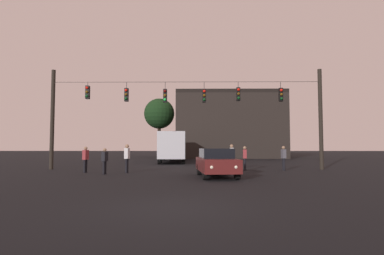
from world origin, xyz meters
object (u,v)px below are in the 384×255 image
(city_bus, at_px, (173,144))
(pedestrian_crossing_left, at_px, (105,160))
(pedestrian_crossing_center, at_px, (284,157))
(tree_left_silhouette, at_px, (159,114))
(car_near_right, at_px, (216,162))
(pedestrian_crossing_right, at_px, (127,157))
(pedestrian_near_bus, at_px, (86,158))
(pedestrian_far_side, at_px, (245,157))
(pedestrian_trailing, at_px, (232,155))

(city_bus, height_order, pedestrian_crossing_left, city_bus)
(pedestrian_crossing_center, relative_size, tree_left_silhouette, 0.17)
(car_near_right, bearing_deg, pedestrian_crossing_right, 154.30)
(car_near_right, height_order, pedestrian_near_bus, pedestrian_near_bus)
(car_near_right, relative_size, pedestrian_crossing_center, 2.69)
(city_bus, height_order, pedestrian_crossing_right, city_bus)
(car_near_right, relative_size, pedestrian_crossing_left, 2.92)
(pedestrian_crossing_right, bearing_deg, pedestrian_crossing_center, 11.46)
(car_near_right, xyz_separation_m, tree_left_silhouette, (-7.14, 35.21, 6.22))
(tree_left_silhouette, bearing_deg, car_near_right, -78.53)
(pedestrian_crossing_center, height_order, tree_left_silhouette, tree_left_silhouette)
(pedestrian_crossing_center, relative_size, pedestrian_near_bus, 1.02)
(city_bus, distance_m, tree_left_silhouette, 19.69)
(city_bus, bearing_deg, pedestrian_near_bus, -108.00)
(car_near_right, height_order, pedestrian_crossing_right, pedestrian_crossing_right)
(pedestrian_far_side, bearing_deg, pedestrian_trailing, 150.95)
(pedestrian_near_bus, bearing_deg, pedestrian_crossing_center, 8.32)
(city_bus, bearing_deg, pedestrian_far_side, -63.72)
(pedestrian_far_side, bearing_deg, pedestrian_near_bus, -168.87)
(pedestrian_crossing_right, height_order, pedestrian_near_bus, pedestrian_crossing_right)
(pedestrian_crossing_right, height_order, tree_left_silhouette, tree_left_silhouette)
(pedestrian_crossing_center, distance_m, pedestrian_near_bus, 13.03)
(car_near_right, xyz_separation_m, pedestrian_crossing_left, (-6.47, 1.61, 0.06))
(city_bus, xyz_separation_m, pedestrian_near_bus, (-4.47, -13.77, -0.95))
(car_near_right, xyz_separation_m, pedestrian_trailing, (1.42, 5.27, 0.22))
(car_near_right, xyz_separation_m, pedestrian_crossing_right, (-5.37, 2.58, 0.21))
(pedestrian_crossing_left, relative_size, pedestrian_crossing_center, 0.92)
(city_bus, relative_size, pedestrian_crossing_left, 7.27)
(pedestrian_near_bus, distance_m, pedestrian_far_side, 10.47)
(car_near_right, height_order, pedestrian_crossing_center, pedestrian_crossing_center)
(pedestrian_crossing_left, relative_size, pedestrian_trailing, 0.86)
(car_near_right, height_order, pedestrian_far_side, pedestrian_far_side)
(pedestrian_crossing_left, relative_size, tree_left_silhouette, 0.16)
(pedestrian_near_bus, relative_size, pedestrian_trailing, 0.91)
(pedestrian_crossing_right, relative_size, pedestrian_near_bus, 1.09)
(pedestrian_crossing_right, bearing_deg, pedestrian_trailing, 21.60)
(pedestrian_crossing_right, bearing_deg, city_bus, 82.52)
(pedestrian_crossing_left, distance_m, tree_left_silhouette, 34.16)
(pedestrian_near_bus, distance_m, pedestrian_trailing, 9.75)
(pedestrian_crossing_right, distance_m, tree_left_silhouette, 33.22)
(pedestrian_far_side, relative_size, tree_left_silhouette, 0.17)
(pedestrian_trailing, distance_m, pedestrian_far_side, 0.98)
(car_near_right, bearing_deg, pedestrian_far_side, 64.73)
(city_bus, distance_m, pedestrian_crossing_left, 15.25)
(pedestrian_crossing_center, bearing_deg, pedestrian_trailing, 170.05)
(car_near_right, bearing_deg, pedestrian_near_bus, 160.88)
(pedestrian_crossing_left, xyz_separation_m, pedestrian_crossing_right, (1.11, 0.97, 0.15))
(pedestrian_near_bus, height_order, pedestrian_trailing, pedestrian_trailing)
(tree_left_silhouette, bearing_deg, pedestrian_far_side, -72.81)
(car_near_right, height_order, pedestrian_crossing_left, pedestrian_crossing_left)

